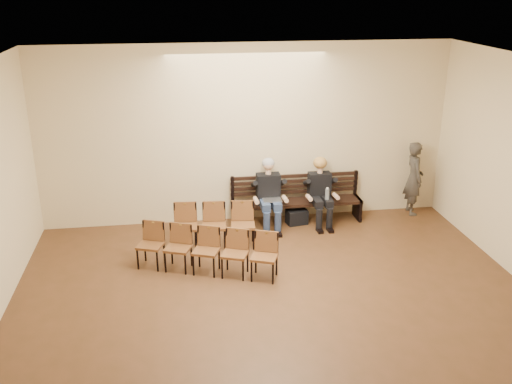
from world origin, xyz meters
TOP-DOWN VIEW (x-y plane):
  - ground at (0.00, 0.00)m, footprint 10.00×10.00m
  - room_walls at (0.00, 0.79)m, footprint 8.02×10.01m
  - bench at (0.95, 4.65)m, footprint 2.60×0.90m
  - seated_man at (0.37, 4.53)m, footprint 0.56×0.78m
  - seated_woman at (1.40, 4.53)m, footprint 0.54×0.74m
  - laptop at (0.41, 4.39)m, footprint 0.40×0.34m
  - water_bottle at (1.47, 4.30)m, footprint 0.09×0.09m
  - bag at (0.94, 4.55)m, footprint 0.44×0.34m
  - passerby at (3.42, 4.75)m, footprint 0.47×0.67m
  - chair_row_front at (-0.77, 3.76)m, footprint 1.50×0.57m
  - chair_row_back at (-0.98, 2.81)m, footprint 2.35×1.24m

SIDE VIEW (x-z plane):
  - ground at x=0.00m, z-range 0.00..0.00m
  - bag at x=0.94m, z-range 0.00..0.29m
  - bench at x=0.95m, z-range 0.00..0.45m
  - chair_row_back at x=-0.98m, z-range 0.00..0.77m
  - chair_row_front at x=-0.77m, z-range 0.00..0.82m
  - water_bottle at x=1.47m, z-range 0.45..0.70m
  - laptop at x=0.41m, z-range 0.45..0.71m
  - seated_woman at x=1.40m, z-range 0.00..1.25m
  - seated_man at x=0.37m, z-range 0.00..1.36m
  - passerby at x=3.42m, z-range 0.00..1.75m
  - room_walls at x=0.00m, z-range 0.78..4.29m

